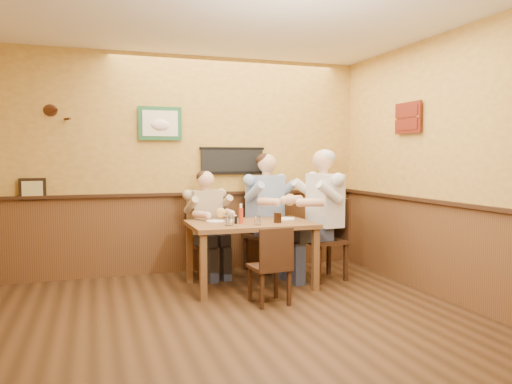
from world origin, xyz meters
TOP-DOWN VIEW (x-y plane):
  - room at (0.14, 0.17)m, footprint 5.02×5.03m
  - dining_table at (0.69, 1.50)m, footprint 1.40×0.90m
  - chair_back_left at (0.30, 2.18)m, footprint 0.47×0.47m
  - chair_back_right at (1.12, 2.22)m, footprint 0.58×0.58m
  - chair_right_end at (1.66, 1.56)m, footprint 0.51×0.51m
  - chair_near_side at (0.67, 0.80)m, footprint 0.40×0.40m
  - diner_tan_shirt at (0.30, 2.18)m, footprint 0.68×0.68m
  - diner_blue_polo at (1.12, 2.22)m, footprint 0.83×0.83m
  - diner_white_elder at (1.66, 1.56)m, footprint 0.73×0.73m
  - water_glass_left at (0.38, 1.30)m, footprint 0.10×0.10m
  - water_glass_mid at (0.69, 1.25)m, footprint 0.09×0.09m
  - cola_tumbler at (0.97, 1.36)m, footprint 0.10×0.10m
  - hot_sauce_bottle at (0.55, 1.43)m, footprint 0.06×0.06m
  - salt_shaker at (0.52, 1.53)m, footprint 0.04×0.04m
  - pepper_shaker at (0.49, 1.42)m, footprint 0.04×0.04m
  - plate_far_left at (0.32, 1.66)m, footprint 0.27×0.27m
  - plate_far_right at (1.16, 1.62)m, footprint 0.27×0.27m

SIDE VIEW (x-z plane):
  - chair_near_side at x=0.67m, z-range 0.00..0.80m
  - chair_back_left at x=0.30m, z-range 0.00..0.83m
  - chair_back_right at x=1.12m, z-range 0.00..0.97m
  - chair_right_end at x=1.66m, z-range 0.00..1.00m
  - diner_tan_shirt at x=0.30m, z-range 0.00..1.19m
  - dining_table at x=0.69m, z-range 0.28..1.03m
  - diner_blue_polo at x=1.12m, z-range 0.00..1.39m
  - diner_white_elder at x=1.66m, z-range 0.00..1.42m
  - plate_far_left at x=0.32m, z-range 0.75..0.76m
  - plate_far_right at x=1.16m, z-range 0.75..0.77m
  - pepper_shaker at x=0.49m, z-range 0.75..0.83m
  - salt_shaker at x=0.52m, z-range 0.75..0.84m
  - water_glass_mid at x=0.69m, z-range 0.75..0.86m
  - cola_tumbler at x=0.97m, z-range 0.75..0.87m
  - water_glass_left at x=0.38m, z-range 0.75..0.88m
  - hot_sauce_bottle at x=0.55m, z-range 0.75..0.95m
  - room at x=0.14m, z-range 0.28..3.09m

